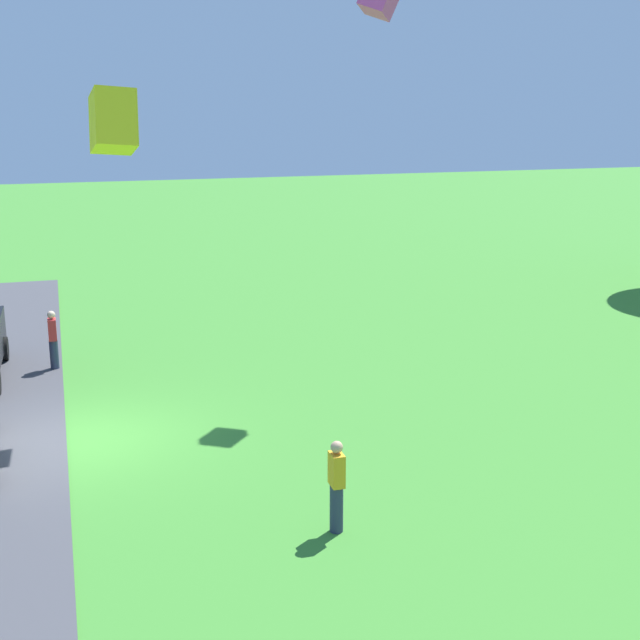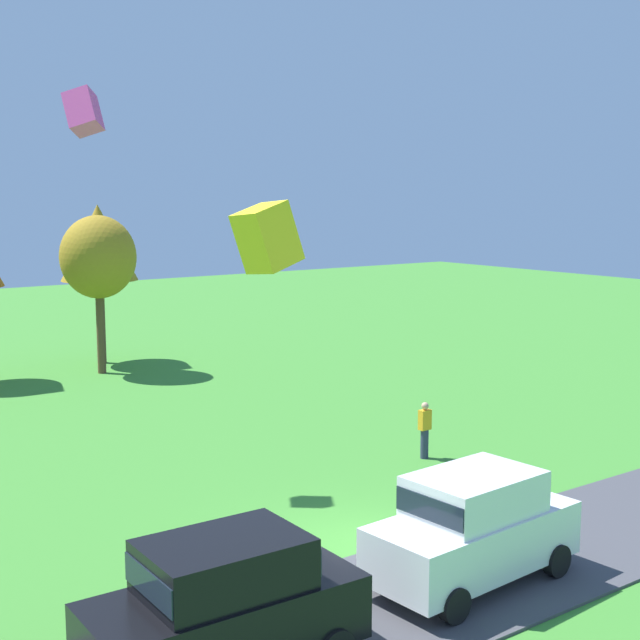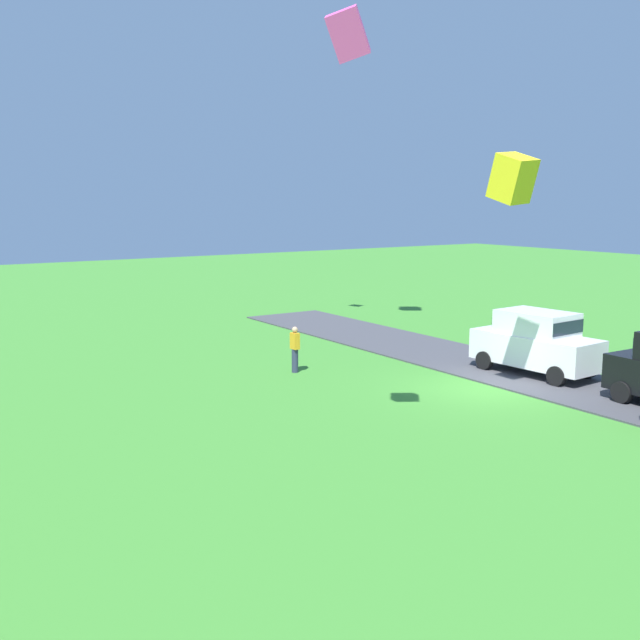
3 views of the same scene
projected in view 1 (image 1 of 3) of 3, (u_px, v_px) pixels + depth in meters
ground_plane at (95, 438)px, 20.04m from camera, size 120.00×120.00×0.00m
person_on_lawn at (53, 340)px, 24.71m from camera, size 0.36×0.24×1.71m
person_beside_suv at (337, 486)px, 15.59m from camera, size 0.36×0.24×1.71m
kite_box_trailing_tail at (113, 121)px, 20.16m from camera, size 1.39×1.10×1.60m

